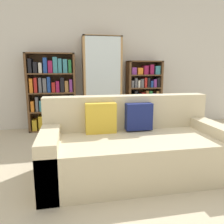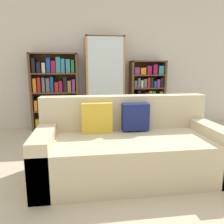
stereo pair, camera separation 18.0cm
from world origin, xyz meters
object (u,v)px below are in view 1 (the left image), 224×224
(bookshelf_right, at_px, (144,95))
(bookshelf_left, at_px, (52,93))
(wine_bottle, at_px, (124,126))
(display_cabinet, at_px, (102,84))
(couch, at_px, (134,148))

(bookshelf_right, bearing_deg, bookshelf_left, -179.99)
(bookshelf_left, bearing_deg, wine_bottle, -24.35)
(bookshelf_left, xyz_separation_m, display_cabinet, (0.99, -0.02, 0.17))
(bookshelf_left, relative_size, display_cabinet, 0.82)
(bookshelf_right, bearing_deg, couch, -111.87)
(couch, xyz_separation_m, bookshelf_right, (0.84, 2.09, 0.36))
(couch, relative_size, bookshelf_right, 1.51)
(bookshelf_left, bearing_deg, display_cabinet, -0.91)
(wine_bottle, bearing_deg, bookshelf_right, 45.91)
(display_cabinet, xyz_separation_m, wine_bottle, (0.32, -0.58, -0.74))
(wine_bottle, bearing_deg, display_cabinet, 119.37)
(bookshelf_right, bearing_deg, display_cabinet, -178.98)
(bookshelf_left, xyz_separation_m, bookshelf_right, (1.89, 0.00, -0.06))
(couch, height_order, wine_bottle, couch)
(bookshelf_left, relative_size, bookshelf_right, 1.10)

